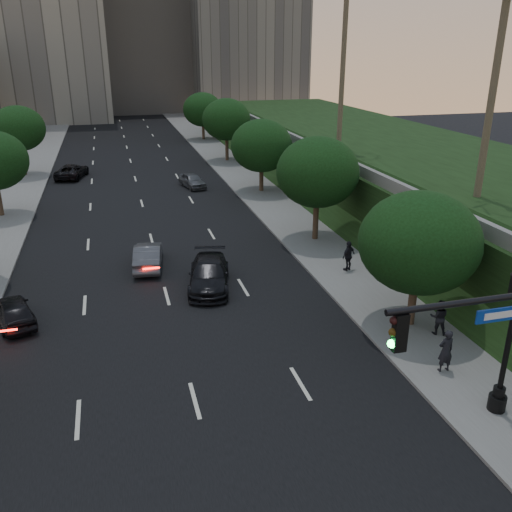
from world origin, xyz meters
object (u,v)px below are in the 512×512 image
object	(u,v)px
street_lamp	(508,346)
sedan_far_left	(72,171)
sedan_near_right	(209,274)
sedan_far_right	(192,180)
pedestrian_c	(349,256)
sedan_mid_left	(148,256)
sedan_near_left	(14,311)
pedestrian_b	(439,317)
pedestrian_a	(446,351)

from	to	relation	value
street_lamp	sedan_far_left	bearing A→B (deg)	110.84
sedan_far_left	sedan_near_right	xyz separation A→B (m)	(8.10, -28.42, 0.06)
sedan_far_left	sedan_far_right	world-z (taller)	sedan_far_left
pedestrian_c	sedan_mid_left	bearing A→B (deg)	-48.29
sedan_near_right	pedestrian_c	xyz separation A→B (m)	(7.85, -0.07, 0.28)
sedan_far_right	sedan_mid_left	bearing A→B (deg)	-119.65
street_lamp	sedan_near_left	world-z (taller)	street_lamp
street_lamp	pedestrian_c	xyz separation A→B (m)	(0.21, 12.87, -1.63)
sedan_mid_left	sedan_near_right	xyz separation A→B (m)	(2.85, -3.65, 0.03)
sedan_far_right	pedestrian_b	xyz separation A→B (m)	(6.18, -29.40, 0.30)
sedan_near_left	pedestrian_b	size ratio (longest dim) A/B	2.35
street_lamp	sedan_near_right	world-z (taller)	street_lamp
sedan_far_right	pedestrian_b	distance (m)	30.04
pedestrian_a	sedan_far_right	bearing A→B (deg)	-82.29
sedan_near_right	pedestrian_b	distance (m)	11.59
sedan_far_left	pedestrian_c	size ratio (longest dim) A/B	2.81
sedan_near_left	pedestrian_a	size ratio (longest dim) A/B	2.13
sedan_mid_left	sedan_far_right	distance (m)	18.80
street_lamp	sedan_far_left	size ratio (longest dim) A/B	1.17
sedan_near_left	pedestrian_c	xyz separation A→B (m)	(17.15, 1.59, 0.37)
sedan_near_left	sedan_far_right	distance (m)	26.14
street_lamp	pedestrian_a	bearing A→B (deg)	98.46
sedan_near_left	sedan_mid_left	bearing A→B (deg)	-158.54
sedan_mid_left	sedan_near_right	distance (m)	4.64
sedan_near_left	sedan_mid_left	world-z (taller)	sedan_mid_left
sedan_far_left	sedan_far_right	xyz separation A→B (m)	(10.57, -6.73, -0.03)
sedan_far_left	pedestrian_a	distance (m)	41.69
pedestrian_b	pedestrian_c	size ratio (longest dim) A/B	0.93
pedestrian_b	sedan_far_right	bearing A→B (deg)	-50.37
sedan_near_right	pedestrian_c	world-z (taller)	pedestrian_c
sedan_near_right	pedestrian_a	xyz separation A→B (m)	(7.25, -10.34, 0.30)
sedan_mid_left	pedestrian_a	xyz separation A→B (m)	(10.10, -13.99, 0.33)
sedan_far_left	pedestrian_c	distance (m)	32.65
sedan_near_left	sedan_far_left	bearing A→B (deg)	-110.28
pedestrian_b	pedestrian_c	world-z (taller)	pedestrian_c
street_lamp	sedan_mid_left	size ratio (longest dim) A/B	1.34
sedan_far_right	pedestrian_b	size ratio (longest dim) A/B	2.37
sedan_mid_left	pedestrian_b	size ratio (longest dim) A/B	2.65
sedan_mid_left	pedestrian_c	xyz separation A→B (m)	(10.70, -3.72, 0.31)
sedan_mid_left	pedestrian_c	distance (m)	11.33
sedan_near_left	pedestrian_a	world-z (taller)	pedestrian_a
sedan_mid_left	street_lamp	bearing A→B (deg)	129.77
sedan_near_left	street_lamp	bearing A→B (deg)	128.35
sedan_mid_left	sedan_far_left	size ratio (longest dim) A/B	0.88
sedan_far_left	pedestrian_b	size ratio (longest dim) A/B	3.02
sedan_mid_left	pedestrian_a	bearing A→B (deg)	133.30
sedan_far_right	pedestrian_c	bearing A→B (deg)	-89.32
sedan_near_left	pedestrian_c	world-z (taller)	pedestrian_c
sedan_near_left	pedestrian_c	bearing A→B (deg)	167.30
pedestrian_b	street_lamp	bearing A→B (deg)	106.78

